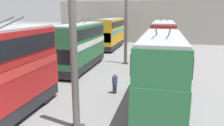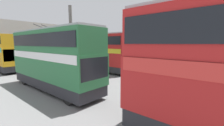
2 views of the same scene
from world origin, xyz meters
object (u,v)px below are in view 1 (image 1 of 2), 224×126
person_aisle_midway (115,83)px  oil_drum (147,58)px  bus_left_far (163,41)px  bus_right_mid (81,44)px  bus_right_far (112,31)px  bus_left_near (161,70)px

person_aisle_midway → oil_drum: person_aisle_midway is taller
bus_left_far → bus_right_mid: size_ratio=1.00×
bus_left_far → oil_drum: (2.41, 1.91, -2.56)m
oil_drum → bus_left_far: bearing=-141.6°
bus_right_far → oil_drum: bus_right_far is taller
bus_right_mid → oil_drum: 9.49m
bus_left_far → bus_right_far: bearing=38.4°
oil_drum → bus_right_mid: bearing=130.9°
bus_left_near → bus_right_far: bus_right_far is taller
bus_right_mid → person_aisle_midway: size_ratio=6.34×
bus_left_near → bus_left_far: size_ratio=0.90×
bus_right_mid → bus_right_far: 14.73m
bus_right_mid → bus_right_far: bus_right_far is taller
bus_left_near → bus_right_mid: bus_right_mid is taller
bus_left_near → bus_left_far: 12.90m
bus_left_far → person_aisle_midway: 11.00m
person_aisle_midway → oil_drum: bearing=102.2°
bus_right_far → person_aisle_midway: (-21.36, -5.34, -2.11)m
bus_right_mid → person_aisle_midway: 8.75m
bus_left_far → person_aisle_midway: bearing=161.1°
bus_left_far → person_aisle_midway: size_ratio=6.33×
bus_right_far → person_aisle_midway: 22.11m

